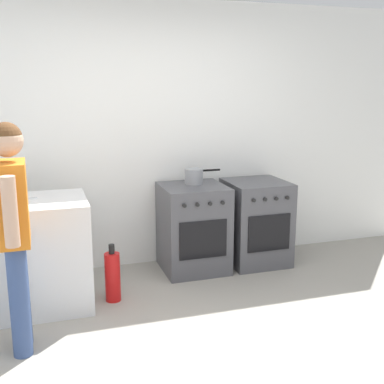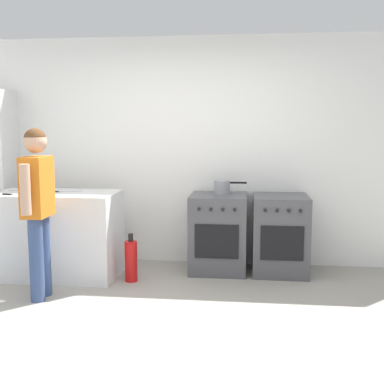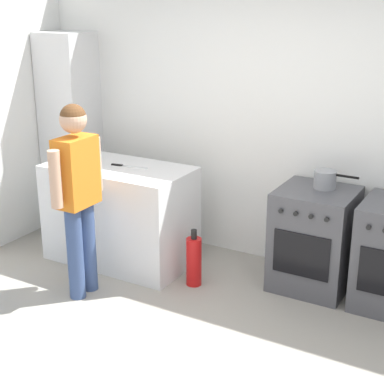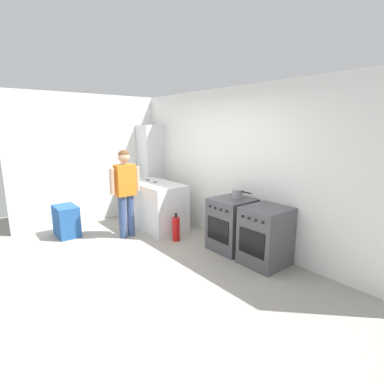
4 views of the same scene
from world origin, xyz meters
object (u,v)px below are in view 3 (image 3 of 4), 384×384
knife_utility (86,159)px  person (77,186)px  knife_chef (71,168)px  pot (325,179)px  knife_bread (128,166)px  larder_cabinet (71,133)px  oven_left (314,239)px  fire_extinguisher (194,261)px

knife_utility → person: bearing=-54.5°
knife_chef → person: bearing=-44.2°
pot → knife_chef: pot is taller
knife_utility → knife_bread: same height
larder_cabinet → knife_utility: bearing=-38.5°
oven_left → knife_bread: size_ratio=2.42×
knife_bread → person: (0.04, -0.72, 0.03)m
oven_left → knife_bread: 1.72m
knife_bread → knife_chef: bearing=-144.0°
larder_cabinet → pot: bearing=-0.4°
person → larder_cabinet: larder_cabinet is taller
knife_bread → larder_cabinet: bearing=156.6°
oven_left → person: person is taller
knife_utility → fire_extinguisher: 1.42m
knife_bread → person: size_ratio=0.22×
fire_extinguisher → larder_cabinet: 2.03m
oven_left → person: size_ratio=0.54×
pot → knife_utility: 2.18m
fire_extinguisher → knife_chef: bearing=-172.3°
oven_left → knife_chef: bearing=-162.6°
pot → knife_bread: size_ratio=1.03×
pot → person: 1.98m
knife_utility → oven_left: bearing=9.0°
person → fire_extinguisher: size_ratio=3.15×
oven_left → pot: (0.03, 0.08, 0.50)m
person → fire_extinguisher: 1.16m
oven_left → larder_cabinet: (-2.65, 0.10, 0.57)m
person → larder_cabinet: 1.58m
fire_extinguisher → knife_utility: bearing=173.3°
knife_bread → larder_cabinet: 1.13m
knife_utility → knife_chef: same height
knife_chef → knife_bread: same height
pot → fire_extinguisher: pot is taller
oven_left → fire_extinguisher: oven_left is taller
oven_left → larder_cabinet: 2.71m
oven_left → knife_utility: knife_utility is taller
knife_bread → fire_extinguisher: knife_bread is taller
knife_chef → person: 0.61m
larder_cabinet → knife_bread: bearing=-23.4°
fire_extinguisher → person: bearing=-140.8°
knife_chef → larder_cabinet: size_ratio=0.15×
oven_left → pot: bearing=68.0°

